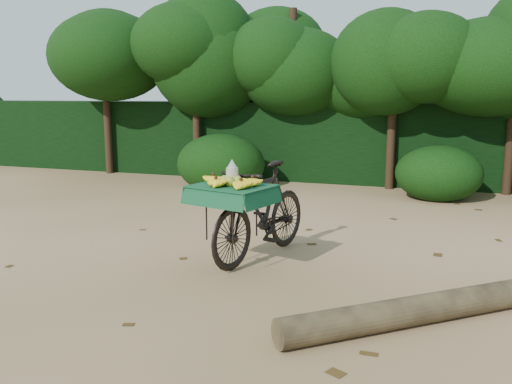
% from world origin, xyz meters
% --- Properties ---
extents(ground, '(80.00, 80.00, 0.00)m').
position_xyz_m(ground, '(0.00, 0.00, 0.00)').
color(ground, tan).
rests_on(ground, ground).
extents(vendor_bicycle, '(1.17, 2.05, 1.19)m').
position_xyz_m(vendor_bicycle, '(-0.48, -0.38, 0.61)').
color(vendor_bicycle, black).
rests_on(vendor_bicycle, ground).
extents(fallen_log, '(2.89, 2.57, 0.26)m').
position_xyz_m(fallen_log, '(1.81, -1.46, 0.13)').
color(fallen_log, brown).
rests_on(fallen_log, ground).
extents(hedge_backdrop, '(26.00, 1.80, 1.80)m').
position_xyz_m(hedge_backdrop, '(0.00, 6.30, 0.90)').
color(hedge_backdrop, black).
rests_on(hedge_backdrop, ground).
extents(tree_row, '(14.50, 2.00, 4.00)m').
position_xyz_m(tree_row, '(-0.65, 5.50, 2.00)').
color(tree_row, black).
rests_on(tree_row, ground).
extents(bush_clumps, '(8.80, 1.70, 0.90)m').
position_xyz_m(bush_clumps, '(0.50, 4.30, 0.45)').
color(bush_clumps, black).
rests_on(bush_clumps, ground).
extents(leaf_litter, '(7.00, 7.30, 0.01)m').
position_xyz_m(leaf_litter, '(0.00, 0.65, 0.01)').
color(leaf_litter, '#432E12').
rests_on(leaf_litter, ground).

